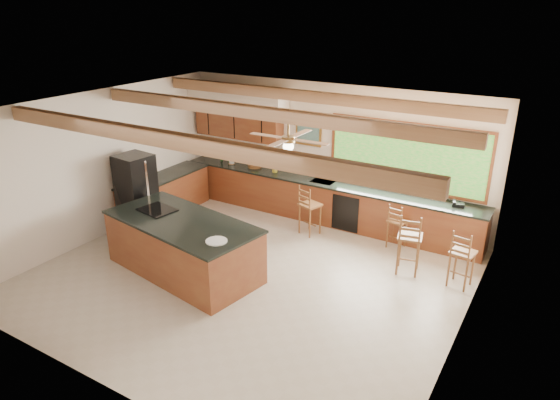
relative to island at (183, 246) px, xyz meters
The scene contains 9 objects.
ground 1.31m from the island, 22.53° to the left, with size 7.20×7.20×0.00m, color #BBAE9B.
room_shell 2.24m from the island, 49.76° to the left, with size 7.27×6.54×3.02m.
counter_run 3.00m from the island, 84.41° to the left, with size 7.12×3.10×1.24m.
island is the anchor object (origin of this frame).
refrigerator 2.13m from the island, 157.50° to the left, with size 0.73×0.71×1.70m.
bar_stool_a 2.80m from the island, 64.35° to the left, with size 0.49×0.49×1.09m.
bar_stool_b 4.14m from the island, 43.74° to the left, with size 0.38×0.38×0.94m.
bar_stool_c 4.02m from the island, 29.80° to the left, with size 0.50×0.50×1.17m.
bar_stool_d 4.85m from the island, 24.43° to the left, with size 0.43×0.43×1.06m.
Camera 1 is at (4.50, -6.44, 4.59)m, focal length 32.00 mm.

